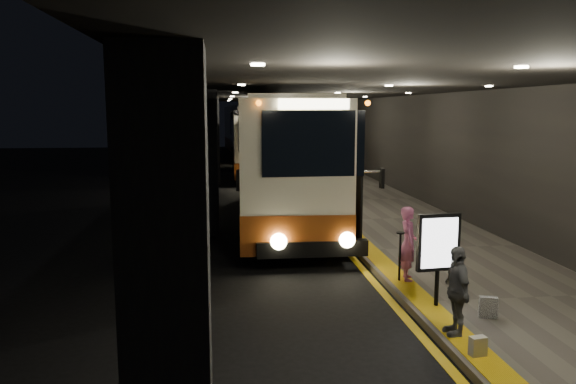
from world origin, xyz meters
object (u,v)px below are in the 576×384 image
coach_third (247,133)px  passenger_boarding (408,243)px  bag_plain (478,346)px  info_sign (439,244)px  stanchion_post (400,257)px  coach_main (283,164)px  bag_polka (488,307)px  coach_second (253,146)px  passenger_waiting_grey (457,291)px

coach_third → passenger_boarding: 34.25m
bag_plain → info_sign: (0.20, 2.17, 1.04)m
bag_plain → stanchion_post: size_ratio=0.29×
bag_plain → stanchion_post: bearing=90.2°
bag_plain → info_sign: info_sign is taller
info_sign → bag_plain: bearing=-101.0°
coach_main → bag_plain: 11.65m
passenger_boarding → bag_polka: size_ratio=4.27×
passenger_boarding → info_sign: bearing=-169.7°
coach_third → bag_plain: size_ratio=42.23×
coach_main → coach_second: 13.88m
passenger_waiting_grey → coach_third: bearing=-174.9°
coach_third → bag_polka: size_ratio=34.07×
coach_main → stanchion_post: bearing=-74.5°
passenger_boarding → stanchion_post: 0.35m
coach_second → bag_plain: (1.97, -25.28, -1.38)m
coach_main → coach_third: bearing=93.3°
stanchion_post → coach_third: bearing=93.0°
coach_third → stanchion_post: size_ratio=12.14×
coach_main → bag_polka: (2.60, -9.91, -1.61)m
coach_second → bag_polka: size_ratio=29.53×
coach_third → info_sign: (1.99, -35.84, -0.58)m
coach_main → bag_plain: size_ratio=43.11×
passenger_boarding → coach_main: bearing=23.9°
bag_polka → stanchion_post: (-0.90, 2.26, 0.34)m
coach_third → stanchion_post: coach_third is taller
coach_second → bag_polka: (2.86, -23.79, -1.34)m
coach_third → passenger_boarding: size_ratio=7.98×
coach_second → info_sign: coach_second is taller
bag_polka → info_sign: 1.39m
coach_second → stanchion_post: (1.96, -21.52, -1.00)m
coach_third → bag_plain: bearing=-91.1°
coach_second → bag_plain: size_ratio=36.60×
passenger_waiting_grey → stanchion_post: passenger_waiting_grey is taller
coach_main → bag_polka: 10.37m
passenger_waiting_grey → bag_polka: (0.89, 0.65, -0.56)m
coach_second → passenger_waiting_grey: 24.53m
coach_main → bag_polka: bearing=-72.3°
coach_second → stanchion_post: bearing=-84.0°
coach_second → passenger_boarding: size_ratio=6.91×
coach_main → passenger_boarding: (1.89, -7.59, -1.00)m
coach_main → info_sign: bearing=-75.3°
coach_main → passenger_waiting_grey: (1.70, -10.57, -1.06)m
info_sign → stanchion_post: info_sign is taller
coach_main → passenger_waiting_grey: size_ratio=8.84×
passenger_waiting_grey → info_sign: (0.20, 1.33, 0.45)m
passenger_waiting_grey → stanchion_post: bearing=-177.4°
coach_third → coach_second: bearing=-94.6°
info_sign → stanchion_post: bearing=91.8°
bag_polka → stanchion_post: size_ratio=0.36×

